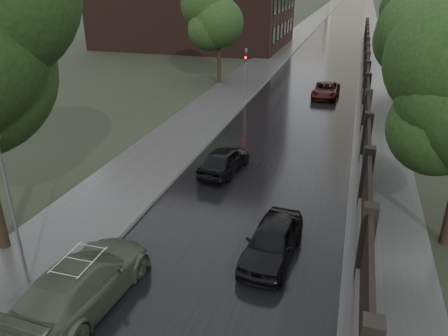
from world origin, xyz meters
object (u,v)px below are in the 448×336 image
car_right_near (272,241)px  car_right_far (326,90)px  volga_sedan (82,283)px  tree_left_far (219,23)px  hatchback_left (224,160)px  traffic_light (246,70)px  tree_right_b (424,48)px  lamp_post (13,214)px  tree_right_c (403,21)px

car_right_near → car_right_far: size_ratio=0.94×
car_right_near → volga_sedan: bearing=-136.8°
tree_left_far → hatchback_left: size_ratio=1.92×
traffic_light → hatchback_left: size_ratio=1.04×
car_right_far → hatchback_left: bearing=-100.6°
tree_right_b → tree_left_far: bearing=152.7°
tree_left_far → lamp_post: size_ratio=1.45×
tree_left_far → lamp_post: tree_left_far is taller
tree_right_c → hatchback_left: bearing=-108.6°
traffic_light → hatchback_left: (2.27, -13.32, -1.74)m
tree_left_far → traffic_light: bearing=-53.5°
tree_left_far → volga_sedan: bearing=-80.7°
lamp_post → hatchback_left: bearing=71.7°
traffic_light → volga_sedan: traffic_light is taller
hatchback_left → car_right_near: (3.63, -6.39, 0.02)m
tree_left_far → hatchback_left: tree_left_far is taller
hatchback_left → car_right_near: size_ratio=0.98×
lamp_post → volga_sedan: 2.84m
tree_left_far → car_right_far: 10.88m
tree_left_far → traffic_light: 6.84m
tree_right_b → tree_right_c: size_ratio=1.00×
lamp_post → car_right_near: size_ratio=1.30×
lamp_post → volga_sedan: (2.10, -0.11, -1.91)m
tree_right_c → hatchback_left: size_ratio=1.82×
lamp_post → car_right_near: 8.21m
volga_sedan → lamp_post: bearing=0.2°
tree_left_far → tree_right_c: tree_left_far is taller
volga_sedan → hatchback_left: bearing=-93.8°
tree_left_far → lamp_post: bearing=-84.8°
tree_left_far → car_right_near: tree_left_far is taller
tree_right_b → hatchback_left: size_ratio=1.82×
lamp_post → tree_right_b: bearing=57.8°
tree_right_b → car_right_near: (-5.90, -16.71, -4.28)m
tree_left_far → volga_sedan: 29.34m
tree_left_far → hatchback_left: (5.97, -18.33, -4.59)m
tree_right_b → traffic_light: (-11.80, 2.99, -2.55)m
traffic_light → car_right_far: bearing=26.0°
tree_right_b → traffic_light: size_ratio=1.75×
tree_left_far → tree_right_b: size_ratio=1.05×
volga_sedan → car_right_near: 6.26m
lamp_post → volga_sedan: size_ratio=0.97×
tree_right_c → lamp_post: bearing=-108.5°
volga_sedan → car_right_near: size_ratio=1.34×
traffic_light → car_right_far: size_ratio=0.95×
car_right_near → car_right_far: bearing=94.6°
lamp_post → traffic_light: 23.52m
tree_right_b → traffic_light: 12.44m
lamp_post → hatchback_left: size_ratio=1.33×
traffic_light → hatchback_left: bearing=-80.3°
hatchback_left → car_right_far: (3.63, 16.20, -0.07)m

